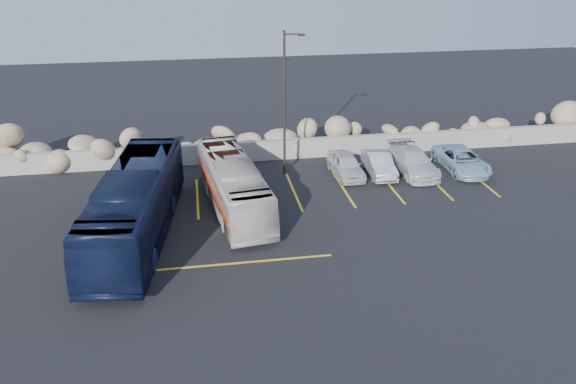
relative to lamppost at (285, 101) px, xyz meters
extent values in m
plane|color=black|center=(-2.56, -9.50, -4.30)|extent=(90.00, 90.00, 0.00)
cube|color=gray|center=(-2.56, 2.50, -3.70)|extent=(60.00, 0.40, 1.20)
cube|color=yellow|center=(-5.06, -2.50, -4.29)|extent=(0.12, 5.00, 0.01)
cube|color=yellow|center=(0.04, -2.50, -4.29)|extent=(0.12, 5.00, 0.01)
cube|color=yellow|center=(2.74, -2.50, -4.29)|extent=(0.12, 5.00, 0.01)
cube|color=yellow|center=(5.34, -2.50, -4.29)|extent=(0.12, 5.00, 0.01)
cube|color=yellow|center=(7.94, -2.50, -4.29)|extent=(0.12, 5.00, 0.01)
cube|color=yellow|center=(10.54, -2.50, -4.29)|extent=(0.12, 5.00, 0.01)
cube|color=yellow|center=(-3.56, -9.30, -4.29)|extent=(8.00, 0.12, 0.01)
cylinder|color=#2E2B28|center=(-0.06, 0.00, -0.30)|extent=(0.14, 0.14, 8.00)
cylinder|color=#2E2B28|center=(0.39, 0.00, 3.50)|extent=(0.90, 0.08, 0.08)
cube|color=#2E2B28|center=(0.84, 0.00, 3.45)|extent=(0.35, 0.18, 0.12)
imported|color=beige|center=(-3.26, -3.95, -3.03)|extent=(3.32, 9.32, 2.54)
imported|color=#0F1734|center=(-7.73, -6.18, -2.74)|extent=(4.05, 11.45, 3.12)
imported|color=silver|center=(3.34, -0.77, -3.66)|extent=(1.67, 3.78, 1.27)
imported|color=#BBBBC0|center=(5.25, -0.91, -3.68)|extent=(1.46, 3.77, 1.23)
imported|color=silver|center=(7.23, -0.97, -3.63)|extent=(2.04, 4.68, 1.34)
imported|color=#92B8D0|center=(10.14, -1.11, -3.67)|extent=(2.13, 4.52, 1.25)
camera|label=1|loc=(-4.77, -29.38, 7.92)|focal=35.00mm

